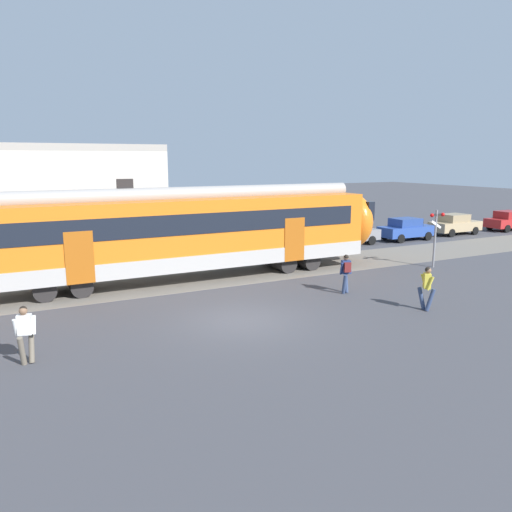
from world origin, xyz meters
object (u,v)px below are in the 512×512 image
Objects in this scene: pedestrian_yellow at (427,285)px; parked_car_red at (509,221)px; parked_car_tan at (455,224)px; crossing_signal at (436,229)px; pedestrian_navy at (346,271)px; pedestrian_white at (25,329)px; parked_car_blue at (406,229)px; parked_car_grey at (349,233)px.

pedestrian_yellow reaches higher than parked_car_red.
pedestrian_yellow is 20.88m from parked_car_tan.
crossing_signal is at bearing -143.15° from parked_car_tan.
pedestrian_yellow is at bearing -69.89° from pedestrian_navy.
pedestrian_yellow is at bearing -5.86° from pedestrian_white.
parked_car_blue is at bearing 179.62° from parked_car_red.
parked_car_red is 1.35× the size of crossing_signal.
parked_car_blue is (11.18, 12.73, -0.18)m from pedestrian_yellow.
parked_car_grey is (19.98, 11.66, -0.21)m from pedestrian_white.
pedestrian_yellow is 0.41× the size of parked_car_red.
parked_car_tan is 12.83m from crossing_signal.
pedestrian_yellow is 8.18m from crossing_signal.
parked_car_red is (23.15, 9.36, -0.21)m from pedestrian_navy.
crossing_signal reaches higher than pedestrian_yellow.
pedestrian_white is 1.00× the size of pedestrian_yellow.
parked_car_grey is 9.83m from parked_car_tan.
parked_car_grey is at bearing 63.65° from pedestrian_yellow.
parked_car_red is (35.46, 11.27, -0.21)m from pedestrian_white.
crossing_signal is (7.28, 2.08, 1.02)m from pedestrian_navy.
pedestrian_white is at bearing -171.18° from pedestrian_navy.
pedestrian_yellow is (13.52, -1.39, -0.03)m from pedestrian_white.
parked_car_blue is at bearing 24.67° from pedestrian_white.
pedestrian_navy is 0.42× the size of parked_car_tan.
crossing_signal is (-15.86, -7.28, 1.23)m from parked_car_red.
pedestrian_navy is 24.97m from parked_car_red.
parked_car_blue is 5.13m from parked_car_tan.
crossing_signal is (6.08, 5.38, 1.05)m from pedestrian_yellow.
pedestrian_navy reaches higher than parked_car_grey.
pedestrian_white is 13.59m from pedestrian_yellow.
parked_car_red is at bearing -3.90° from parked_car_tan.
parked_car_blue and parked_car_red have the same top height.
pedestrian_navy reaches higher than parked_car_blue.
crossing_signal reaches higher than parked_car_grey.
parked_car_red is 17.50m from crossing_signal.
pedestrian_yellow is 25.33m from parked_car_red.
parked_car_red is (21.94, 12.66, -0.18)m from pedestrian_yellow.
pedestrian_navy is 20.04m from parked_car_tan.
pedestrian_yellow is 0.56× the size of crossing_signal.
parked_car_tan is at bearing -0.02° from parked_car_grey.
parked_car_red is at bearing 22.02° from pedestrian_navy.
pedestrian_navy is 1.00× the size of pedestrian_yellow.
pedestrian_white is 12.46m from pedestrian_navy.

